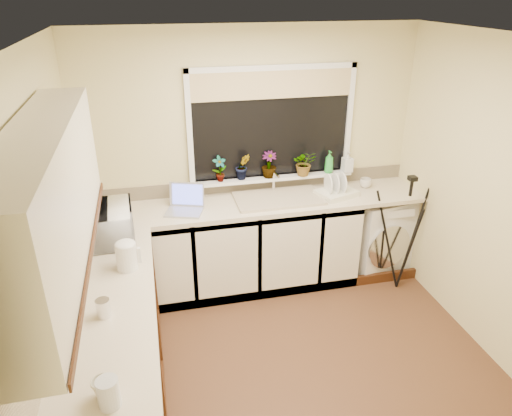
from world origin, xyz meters
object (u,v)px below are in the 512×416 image
(plant_b, at_px, (243,166))
(plant_d, at_px, (304,163))
(plant_c, at_px, (269,165))
(washing_machine, at_px, (376,232))
(steel_jar, at_px, (103,308))
(cup_left, at_px, (103,388))
(laptop, at_px, (185,204))
(dish_rack, at_px, (336,193))
(plant_a, at_px, (220,169))
(tripod, at_px, (404,235))
(glass_jug, at_px, (109,393))
(microwave, at_px, (111,224))
(soap_bottle_clear, at_px, (347,161))
(cup_back, at_px, (366,183))
(soap_bottle_green, at_px, (329,162))
(kettle, at_px, (127,256))

(plant_b, relative_size, plant_d, 1.01)
(plant_c, bearing_deg, washing_machine, -8.92)
(plant_c, bearing_deg, steel_jar, -131.64)
(washing_machine, height_order, cup_left, cup_left)
(laptop, height_order, cup_left, laptop)
(dish_rack, bearing_deg, plant_a, 148.14)
(dish_rack, xyz_separation_m, tripod, (0.57, -0.36, -0.33))
(glass_jug, bearing_deg, microwave, 91.72)
(dish_rack, xyz_separation_m, soap_bottle_clear, (0.19, 0.23, 0.23))
(tripod, bearing_deg, laptop, 145.83)
(plant_b, xyz_separation_m, soap_bottle_clear, (1.05, -0.04, -0.02))
(tripod, height_order, cup_back, tripod)
(soap_bottle_green, xyz_separation_m, cup_left, (-2.05, -2.29, -0.21))
(plant_b, height_order, soap_bottle_green, plant_b)
(soap_bottle_green, bearing_deg, plant_d, -177.98)
(laptop, distance_m, plant_c, 0.90)
(plant_c, relative_size, cup_back, 2.18)
(laptop, bearing_deg, plant_b, 42.49)
(kettle, distance_m, cup_back, 2.52)
(glass_jug, bearing_deg, laptop, 75.03)
(soap_bottle_green, height_order, soap_bottle_clear, soap_bottle_green)
(plant_a, xyz_separation_m, cup_back, (1.45, -0.12, -0.23))
(tripod, distance_m, soap_bottle_green, 1.00)
(microwave, distance_m, plant_c, 1.60)
(plant_d, distance_m, soap_bottle_green, 0.26)
(kettle, xyz_separation_m, dish_rack, (1.94, 0.87, -0.07))
(plant_c, xyz_separation_m, soap_bottle_green, (0.61, -0.02, -0.02))
(glass_jug, height_order, microwave, microwave)
(microwave, distance_m, plant_d, 1.92)
(laptop, bearing_deg, dish_rack, 18.37)
(dish_rack, xyz_separation_m, plant_b, (-0.86, 0.27, 0.25))
(plant_c, distance_m, cup_back, 1.00)
(washing_machine, xyz_separation_m, cup_back, (-0.15, 0.05, 0.54))
(kettle, height_order, plant_a, plant_a)
(washing_machine, xyz_separation_m, soap_bottle_clear, (-0.32, 0.15, 0.75))
(cup_left, bearing_deg, tripod, 32.87)
(glass_jug, bearing_deg, plant_d, 53.18)
(laptop, bearing_deg, plant_c, 35.07)
(laptop, bearing_deg, soap_bottle_green, 27.76)
(kettle, relative_size, plant_c, 0.77)
(tripod, bearing_deg, plant_a, 135.95)
(soap_bottle_clear, relative_size, cup_left, 1.89)
(laptop, distance_m, soap_bottle_green, 1.48)
(plant_a, bearing_deg, kettle, -127.24)
(plant_a, distance_m, cup_back, 1.47)
(washing_machine, distance_m, dish_rack, 0.74)
(plant_b, bearing_deg, glass_jug, -115.81)
(washing_machine, height_order, plant_d, plant_d)
(laptop, relative_size, cup_left, 3.53)
(tripod, bearing_deg, kettle, 167.82)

